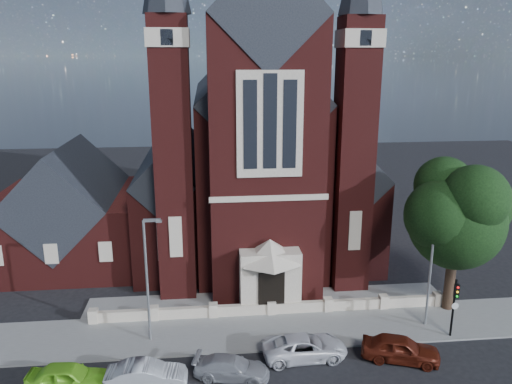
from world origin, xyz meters
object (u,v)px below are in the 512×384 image
Objects in this scene: parish_hall at (71,216)px; street_lamp_right at (433,262)px; street_tree at (461,217)px; car_dark_red at (401,349)px; car_lime_van at (68,377)px; traffic_signal at (455,301)px; car_silver_b at (232,368)px; street_lamp_left at (148,274)px; car_white_suv at (305,347)px; car_silver_a at (146,375)px; church at (250,154)px.

parish_hall is 1.51× the size of street_lamp_right.
car_dark_red is (-5.75, -5.30, -6.19)m from street_tree.
car_lime_van is (-24.47, -6.07, -6.22)m from street_tree.
car_silver_b is (-14.11, -2.66, -1.97)m from traffic_signal.
car_dark_red is (18.73, 0.77, 0.02)m from car_lime_van.
street_lamp_right is 2.71m from traffic_signal.
car_dark_red is at bearing -13.68° from street_lamp_left.
parish_hall reaches higher than car_silver_b.
car_silver_a is at bearing 98.95° from car_white_suv.
car_silver_a is (0.18, -4.60, -3.88)m from street_lamp_left.
street_tree is 2.53× the size of car_silver_b.
traffic_signal is 0.95× the size of car_silver_b.
car_dark_red reaches higher than car_silver_b.
street_lamp_left reaches higher than car_silver_a.
car_dark_red reaches higher than car_silver_a.
street_lamp_right is (-2.51, -1.71, -2.36)m from street_tree.
car_silver_a is at bearing -162.78° from street_tree.
street_lamp_left is 1.85× the size of car_lime_van.
car_dark_red is at bearing -101.21° from car_white_suv.
church is 23.94m from traffic_signal.
car_dark_red is at bearing -154.08° from traffic_signal.
car_dark_red is at bearing -37.59° from parish_hall.
car_white_suv is (-11.29, -4.46, -6.26)m from street_tree.
traffic_signal reaches higher than car_lime_van.
church is 4.31× the size of street_lamp_right.
parish_hall reaches higher than car_silver_a.
car_lime_van is at bearing -166.08° from street_tree.
church is 21.76m from street_lamp_right.
street_lamp_left is (-7.91, -18.94, -3.59)m from church.
car_silver_a is at bearing -165.54° from street_lamp_right.
street_lamp_right is at bearing -28.22° from parish_hall.
parish_hall is at bearing 49.66° from car_silver_b.
car_silver_a is 9.23m from car_white_suv.
car_dark_red is (9.96, 0.64, 0.15)m from car_silver_b.
car_white_suv is (9.22, -2.75, -3.90)m from street_lamp_left.
street_lamp_right is (18.00, 0.00, 0.00)m from street_lamp_left.
car_dark_red is (14.76, -3.59, -3.83)m from street_lamp_left.
street_lamp_left is 18.00m from street_lamp_right.
car_silver_b is 0.84× the size of car_white_suv.
parish_hall reaches higher than street_lamp_left.
street_lamp_right is 22.72m from car_lime_van.
street_lamp_right reaches higher than traffic_signal.
street_lamp_left is 10.38m from car_white_suv.
street_lamp_right is 18.81m from car_silver_a.
parish_hall is at bearing 71.65° from car_dark_red.
street_lamp_left is 7.04m from car_lime_van.
street_lamp_right is 14.42m from car_silver_b.
car_white_suv is (-8.78, -2.75, -3.90)m from street_lamp_right.
church reaches higher than traffic_signal.
street_tree is at bearing -53.83° from church.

